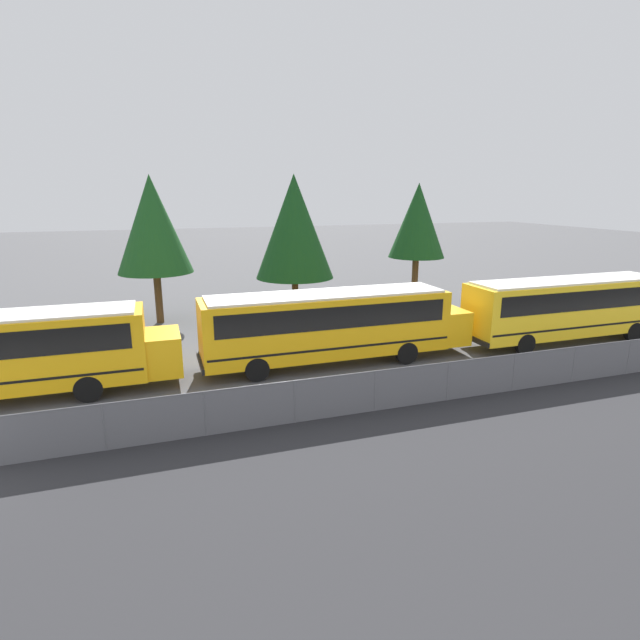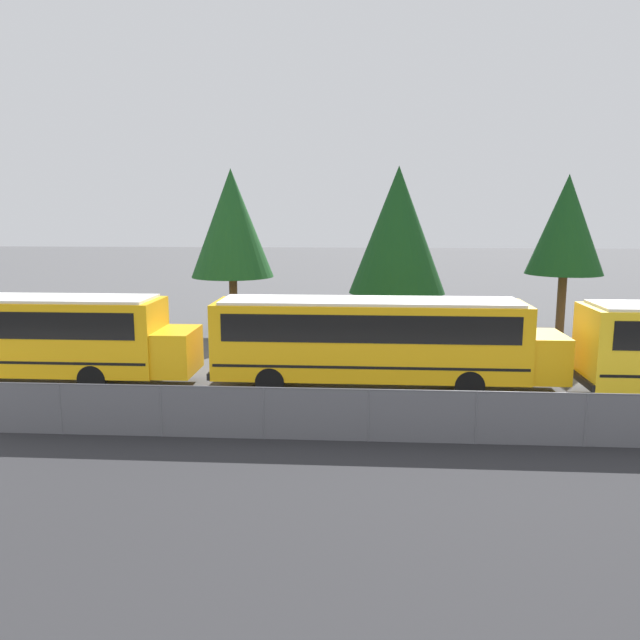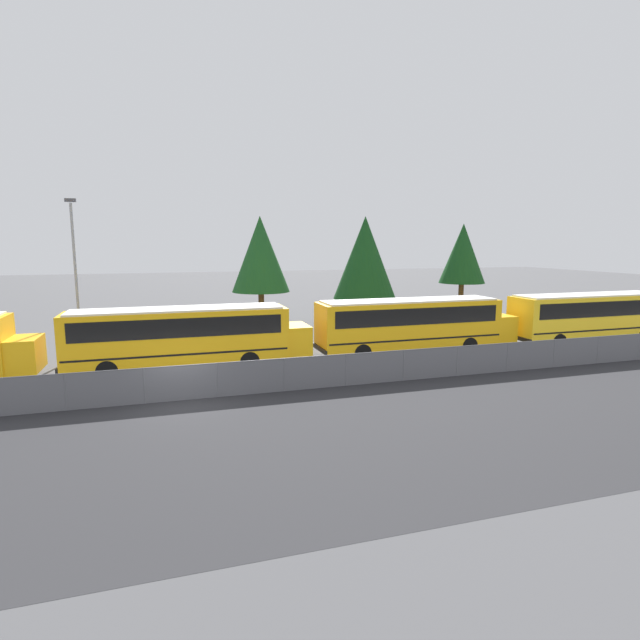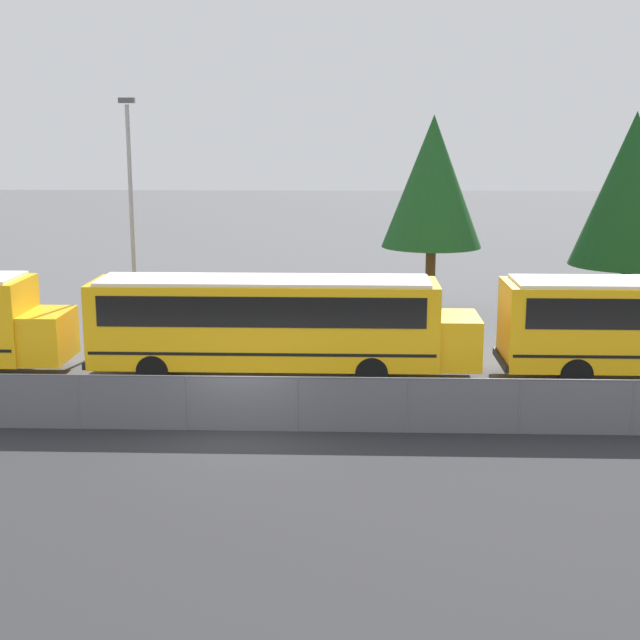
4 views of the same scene
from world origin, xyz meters
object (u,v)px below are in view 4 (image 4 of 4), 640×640
light_pole (131,211)px  tree_3 (433,182)px  tree_0 (632,190)px  school_bus_3 (273,319)px

light_pole → tree_3: size_ratio=1.06×
light_pole → tree_0: (20.85, 5.76, 0.51)m
tree_0 → tree_3: size_ratio=1.02×
light_pole → tree_0: light_pole is taller
tree_3 → school_bus_3: bearing=-120.1°
tree_3 → tree_0: bearing=4.9°
tree_0 → school_bus_3: bearing=-142.9°
school_bus_3 → tree_0: 19.03m
light_pole → tree_3: 13.05m
light_pole → tree_3: bearing=22.6°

